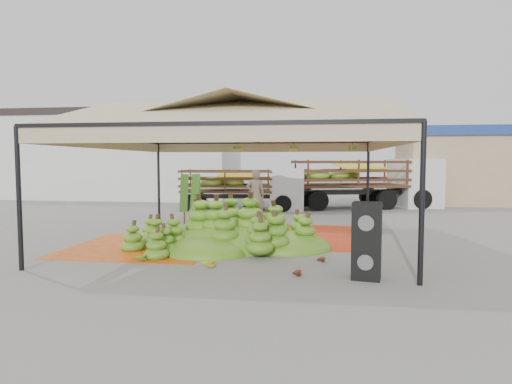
# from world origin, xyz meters

# --- Properties ---
(ground) EXTENTS (90.00, 90.00, 0.00)m
(ground) POSITION_xyz_m (0.00, 0.00, 0.00)
(ground) COLOR slate
(ground) RESTS_ON ground
(canopy_tent) EXTENTS (8.10, 8.10, 4.00)m
(canopy_tent) POSITION_xyz_m (0.00, 0.00, 3.30)
(canopy_tent) COLOR black
(canopy_tent) RESTS_ON ground
(building_white) EXTENTS (14.30, 6.30, 5.40)m
(building_white) POSITION_xyz_m (-10.00, 14.00, 2.71)
(building_white) COLOR silver
(building_white) RESTS_ON ground
(building_tan) EXTENTS (6.30, 5.30, 4.10)m
(building_tan) POSITION_xyz_m (10.00, 13.00, 2.07)
(building_tan) COLOR tan
(building_tan) RESTS_ON ground
(tarp_left) EXTENTS (3.83, 3.65, 0.01)m
(tarp_left) POSITION_xyz_m (-2.47, -1.28, 0.01)
(tarp_left) COLOR orange
(tarp_left) RESTS_ON ground
(tarp_right) EXTENTS (4.44, 4.65, 0.01)m
(tarp_right) POSITION_xyz_m (1.61, 1.03, 0.01)
(tarp_right) COLOR red
(tarp_right) RESTS_ON ground
(banana_heap) EXTENTS (6.43, 5.55, 1.25)m
(banana_heap) POSITION_xyz_m (-0.15, -0.67, 0.62)
(banana_heap) COLOR #327117
(banana_heap) RESTS_ON ground
(hand_yellow_a) EXTENTS (0.61, 0.56, 0.23)m
(hand_yellow_a) POSITION_xyz_m (-0.24, -3.18, 0.11)
(hand_yellow_a) COLOR gold
(hand_yellow_a) RESTS_ON ground
(hand_yellow_b) EXTENTS (0.56, 0.50, 0.22)m
(hand_yellow_b) POSITION_xyz_m (-0.36, -1.70, 0.11)
(hand_yellow_b) COLOR gold
(hand_yellow_b) RESTS_ON ground
(hand_red_a) EXTENTS (0.46, 0.40, 0.18)m
(hand_red_a) POSITION_xyz_m (1.66, -3.70, 0.09)
(hand_red_a) COLOR #5B1C14
(hand_red_a) RESTS_ON ground
(hand_red_b) EXTENTS (0.46, 0.42, 0.17)m
(hand_red_b) POSITION_xyz_m (2.17, -2.42, 0.09)
(hand_red_b) COLOR #582D14
(hand_red_b) RESTS_ON ground
(hand_green) EXTENTS (0.49, 0.41, 0.22)m
(hand_green) POSITION_xyz_m (-1.92, -2.84, 0.11)
(hand_green) COLOR #4A6E17
(hand_green) RESTS_ON ground
(hanging_bunches) EXTENTS (3.24, 0.24, 0.20)m
(hanging_bunches) POSITION_xyz_m (1.52, -0.84, 2.62)
(hanging_bunches) COLOR #527518
(hanging_bunches) RESTS_ON ground
(speaker_stack) EXTENTS (0.62, 0.57, 1.49)m
(speaker_stack) POSITION_xyz_m (3.07, -3.70, 0.75)
(speaker_stack) COLOR black
(speaker_stack) RESTS_ON ground
(banana_leaves) EXTENTS (0.96, 1.36, 3.70)m
(banana_leaves) POSITION_xyz_m (-2.15, 2.45, 0.00)
(banana_leaves) COLOR #366A1C
(banana_leaves) RESTS_ON ground
(vendor) EXTENTS (0.78, 0.57, 1.98)m
(vendor) POSITION_xyz_m (-0.20, 4.28, 0.99)
(vendor) COLOR gray
(vendor) RESTS_ON ground
(truck_left) EXTENTS (5.86, 2.48, 1.96)m
(truck_left) POSITION_xyz_m (-1.11, 7.95, 1.21)
(truck_left) COLOR #492718
(truck_left) RESTS_ON ground
(truck_right) EXTENTS (7.45, 4.30, 2.42)m
(truck_right) POSITION_xyz_m (4.89, 9.77, 1.49)
(truck_right) COLOR #502C1A
(truck_right) RESTS_ON ground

